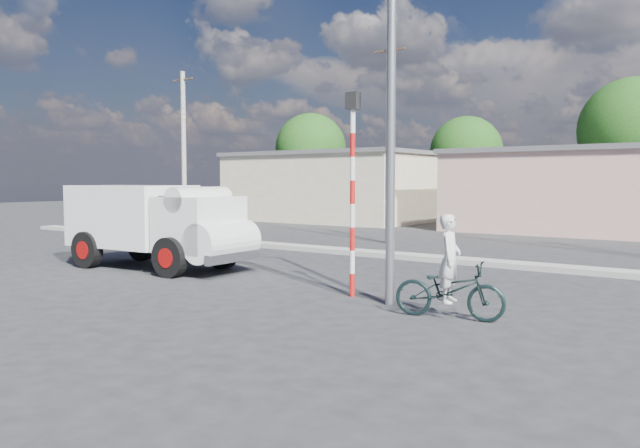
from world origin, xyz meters
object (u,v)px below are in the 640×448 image
Objects in this scene: bicycle at (449,290)px; streetlight at (384,56)px; traffic_pole at (353,176)px; truck at (159,223)px; cyclist at (450,275)px.

streetlight is at bearing 62.79° from bicycle.
truck is at bearing 177.31° from traffic_pole.
cyclist reaches higher than bicycle.
traffic_pole reaches higher than bicycle.
streetlight is at bearing 62.79° from cyclist.
streetlight is (-1.66, 0.46, 4.16)m from cyclist.
bicycle is 1.25× the size of cyclist.
bicycle is at bearing -16.33° from traffic_pole.
streetlight reaches higher than truck.
streetlight reaches higher than bicycle.
cyclist is at bearing -10.16° from truck.
cyclist is (0.00, 0.00, 0.28)m from bicycle.
truck is at bearing 71.74° from bicycle.
cyclist is 3.25m from traffic_pole.
truck is 6.88m from traffic_pole.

